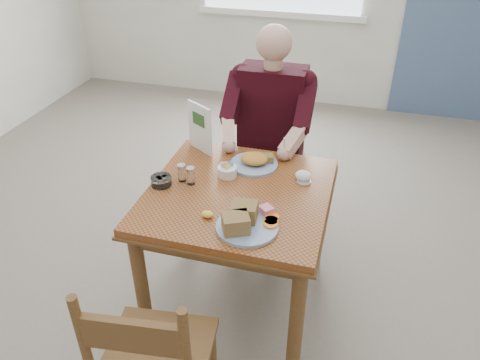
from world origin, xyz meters
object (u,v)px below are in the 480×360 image
(diner, at_px, (269,121))
(far_plate, at_px, (255,161))
(chair_far, at_px, (271,161))
(near_plate, at_px, (245,221))
(table, at_px, (238,209))

(diner, relative_size, far_plate, 4.32)
(chair_far, xyz_separation_m, far_plate, (0.02, -0.53, 0.30))
(chair_far, distance_m, far_plate, 0.61)
(far_plate, bearing_deg, near_plate, -80.77)
(table, bearing_deg, near_plate, -68.24)
(table, relative_size, far_plate, 2.87)
(near_plate, bearing_deg, table, 111.76)
(chair_far, bearing_deg, table, -90.00)
(diner, bearing_deg, near_plate, -83.72)
(chair_far, height_order, diner, diner)
(near_plate, height_order, far_plate, near_plate)
(chair_far, height_order, far_plate, chair_far)
(diner, bearing_deg, table, -90.00)
(diner, bearing_deg, far_plate, -87.41)
(chair_far, relative_size, far_plate, 2.97)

